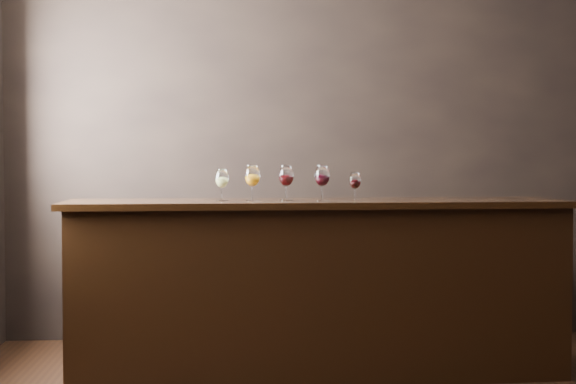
{
  "coord_description": "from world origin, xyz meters",
  "views": [
    {
      "loc": [
        -0.88,
        -3.62,
        1.28
      ],
      "look_at": [
        -0.54,
        1.17,
        1.11
      ],
      "focal_mm": 50.0,
      "sensor_mm": 36.0,
      "label": 1
    }
  ],
  "objects": [
    {
      "name": "glass_white",
      "position": [
        -0.93,
        1.17,
        1.19
      ],
      "size": [
        0.08,
        0.08,
        0.19
      ],
      "color": "white",
      "rests_on": "bar_top"
    },
    {
      "name": "bar_counter",
      "position": [
        -0.35,
        1.17,
        0.51
      ],
      "size": [
        2.93,
        0.74,
        1.02
      ],
      "primitive_type": "cube",
      "rotation": [
        0.0,
        0.0,
        0.04
      ],
      "color": "black",
      "rests_on": "ground"
    },
    {
      "name": "back_bar_shelf",
      "position": [
        -0.35,
        2.03,
        0.4
      ],
      "size": [
        2.23,
        0.4,
        0.8
      ],
      "primitive_type": "cube",
      "color": "black",
      "rests_on": "ground"
    },
    {
      "name": "glass_red_c",
      "position": [
        -0.13,
        1.21,
        1.17
      ],
      "size": [
        0.07,
        0.07,
        0.17
      ],
      "color": "white",
      "rests_on": "bar_top"
    },
    {
      "name": "room_shell",
      "position": [
        -0.23,
        0.11,
        1.81
      ],
      "size": [
        5.02,
        4.52,
        2.81
      ],
      "color": "black",
      "rests_on": "ground"
    },
    {
      "name": "glass_red_a",
      "position": [
        -0.54,
        1.2,
        1.2
      ],
      "size": [
        0.09,
        0.09,
        0.21
      ],
      "color": "white",
      "rests_on": "bar_top"
    },
    {
      "name": "bar_top",
      "position": [
        -0.35,
        1.17,
        1.04
      ],
      "size": [
        3.03,
        0.81,
        0.04
      ],
      "primitive_type": "cube",
      "rotation": [
        0.0,
        0.0,
        0.04
      ],
      "color": "black",
      "rests_on": "bar_counter"
    },
    {
      "name": "glass_amber",
      "position": [
        -0.75,
        1.14,
        1.2
      ],
      "size": [
        0.09,
        0.09,
        0.21
      ],
      "color": "white",
      "rests_on": "bar_top"
    },
    {
      "name": "glass_red_b",
      "position": [
        -0.33,
        1.15,
        1.2
      ],
      "size": [
        0.09,
        0.09,
        0.21
      ],
      "color": "white",
      "rests_on": "bar_top"
    }
  ]
}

